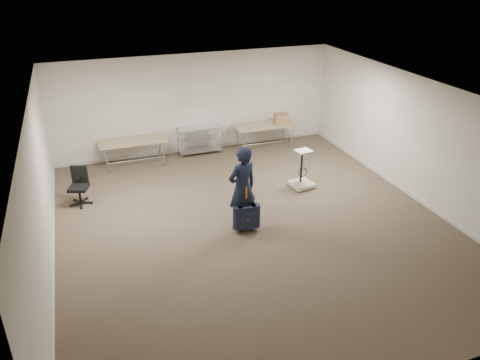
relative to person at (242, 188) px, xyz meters
name	(u,v)px	position (x,y,z in m)	size (l,w,h in m)	color
ground	(253,224)	(0.25, 0.03, -0.91)	(9.00, 9.00, 0.00)	#4B3E2D
room_shell	(232,194)	(0.25, 1.41, -0.86)	(8.00, 9.00, 9.00)	beige
folding_table_left	(133,142)	(-1.65, 3.98, -0.23)	(1.80, 0.75, 0.73)	#9B865F
folding_table_right	(265,126)	(2.15, 3.98, -0.23)	(1.80, 0.75, 0.73)	#9B865F
wire_shelf	(200,139)	(0.25, 4.23, -0.47)	(1.22, 0.47, 0.80)	silver
person	(242,188)	(0.00, 0.00, 0.00)	(0.66, 0.43, 1.81)	black
suitcase	(247,217)	(0.02, -0.19, -0.56)	(0.39, 0.26, 1.01)	black
office_chair	(80,193)	(-3.15, 2.23, -0.64)	(0.53, 0.54, 0.88)	black
equipment_cart	(302,177)	(2.03, 1.28, -0.65)	(0.59, 0.59, 0.97)	beige
cardboard_box	(281,118)	(2.64, 3.93, -0.03)	(0.39, 0.29, 0.29)	#946145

